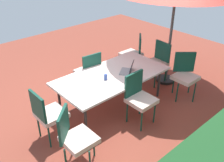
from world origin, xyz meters
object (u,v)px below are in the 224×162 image
Objects in this scene: chair_northwest at (185,74)px; cup at (106,77)px; chair_south at (89,70)px; chair_southwest at (134,52)px; chair_north at (139,96)px; chair_northeast at (75,136)px; chair_west at (158,61)px; dining_table at (112,77)px; chair_east at (48,113)px; laptop at (128,70)px.

cup is (1.61, -0.70, 0.22)m from chair_northwest.
chair_south is (1.43, -1.47, 0.00)m from chair_northwest.
chair_north is at bearing 2.99° from chair_southwest.
chair_north is 1.48m from chair_northeast.
chair_northeast is at bearing -137.64° from chair_northwest.
chair_west is at bearing 26.50° from chair_north.
chair_west is at bearing 161.72° from chair_south.
chair_southwest is 1.00× the size of chair_west.
dining_table is 2.30× the size of chair_southwest.
chair_east is 1.78m from laptop.
chair_east is at bearing 154.83° from chair_north.
chair_northeast is 9.08× the size of cup.
chair_west is 2.92m from chair_east.
chair_south is 0.83m from cup.
dining_table is at bearing 91.04° from chair_north.
chair_northeast is (2.90, 0.83, 0.00)m from chair_west.
chair_southwest and chair_northeast have the same top height.
chair_northwest is 1.51m from chair_southwest.
chair_south is at bearing -87.06° from dining_table.
chair_west is (-0.06, 0.72, 0.00)m from chair_southwest.
chair_west is 1.00× the size of chair_northeast.
dining_table is 1.59m from chair_northwest.
chair_northeast is (1.45, 0.80, -0.13)m from dining_table.
chair_northeast and chair_east have the same top height.
chair_southwest is at bearing -172.18° from chair_south.
chair_east is at bearing -28.39° from chair_southwest.
chair_northwest reaches higher than cup.
laptop reaches higher than cup.
chair_north is at bearing 110.51° from cup.
chair_northeast is 1.89m from laptop.
chair_south is 0.93m from laptop.
chair_north is 2.43× the size of laptop.
chair_west is at bearing 153.81° from laptop.
chair_east reaches higher than dining_table.
chair_south is 2.07m from chair_northeast.
chair_south is (1.43, 0.04, 0.00)m from chair_southwest.
chair_north is at bearing -39.08° from chair_northeast.
chair_east is at bearing -1.03° from cup.
chair_northeast reaches higher than laptop.
dining_table is 20.91× the size of cup.
chair_south is at bearing -42.29° from chair_southwest.
chair_northeast is (2.84, 0.04, 0.00)m from chair_northwest.
chair_west reaches higher than laptop.
chair_northeast is at bearing 53.21° from chair_south.
chair_west is at bearing 127.10° from chair_northwest.
dining_table is at bearing -88.66° from chair_east.
chair_east reaches higher than laptop.
chair_northwest is 2.84m from chair_northeast.
chair_northwest is 1.37m from chair_north.
chair_north is 1.63m from chair_east.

